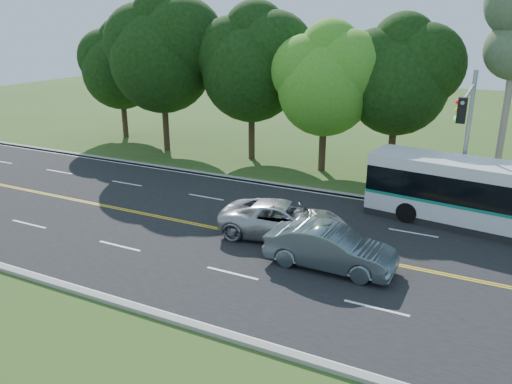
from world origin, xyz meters
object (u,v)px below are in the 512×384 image
at_px(sedan, 330,248).
at_px(suv, 284,220).
at_px(traffic_signal, 466,127).
at_px(transit_bus, 500,200).

distance_m(sedan, suv, 3.34).
bearing_deg(traffic_signal, suv, -143.39).
bearing_deg(suv, traffic_signal, -61.62).
xyz_separation_m(transit_bus, suv, (-8.43, -4.85, -0.74)).
height_order(transit_bus, suv, transit_bus).
distance_m(transit_bus, sedan, 8.84).
height_order(transit_bus, sedan, transit_bus).
bearing_deg(sedan, transit_bus, -39.79).
xyz_separation_m(traffic_signal, sedan, (-3.85, -6.80, -3.83)).
distance_m(traffic_signal, suv, 9.09).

